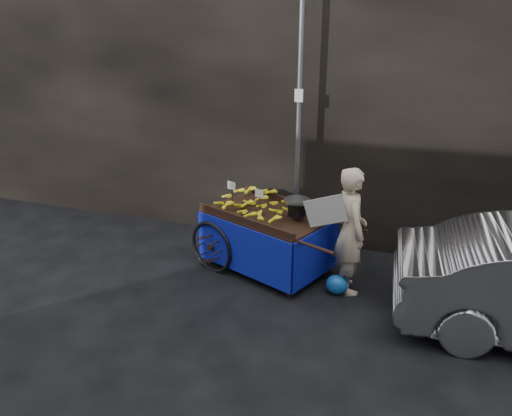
% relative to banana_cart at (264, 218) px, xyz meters
% --- Properties ---
extents(ground, '(80.00, 80.00, 0.00)m').
position_rel_banana_cart_xyz_m(ground, '(-0.03, -0.53, -0.78)').
color(ground, black).
rests_on(ground, ground).
extents(building_wall, '(13.50, 2.00, 5.00)m').
position_rel_banana_cart_xyz_m(building_wall, '(0.36, 2.07, 1.72)').
color(building_wall, black).
rests_on(building_wall, ground).
extents(street_pole, '(0.12, 0.10, 4.00)m').
position_rel_banana_cart_xyz_m(street_pole, '(0.27, 0.77, 1.23)').
color(street_pole, slate).
rests_on(street_pole, ground).
extents(banana_cart, '(2.53, 1.80, 1.26)m').
position_rel_banana_cart_xyz_m(banana_cart, '(0.00, 0.00, 0.00)').
color(banana_cart, black).
rests_on(banana_cart, ground).
extents(vendor, '(0.93, 0.74, 1.71)m').
position_rel_banana_cart_xyz_m(vendor, '(1.25, -0.22, 0.08)').
color(vendor, beige).
rests_on(vendor, ground).
extents(plastic_bag, '(0.30, 0.24, 0.27)m').
position_rel_banana_cart_xyz_m(plastic_bag, '(1.15, -0.40, -0.64)').
color(plastic_bag, '#185AB4').
rests_on(plastic_bag, ground).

